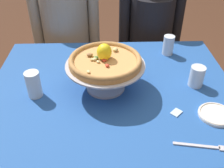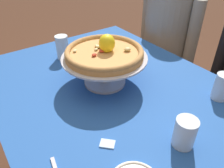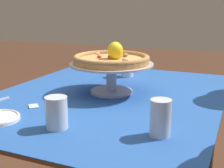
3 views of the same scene
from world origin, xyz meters
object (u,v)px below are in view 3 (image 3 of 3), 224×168
object	(u,v)px
pizza_stand	(111,72)
water_glass_side_left	(127,66)
water_glass_back_right	(160,120)
sugar_packet	(34,106)
pizza	(111,58)
water_glass_side_right	(57,115)

from	to	relation	value
pizza_stand	water_glass_side_left	xyz separation A→B (m)	(-0.34, -0.05, -0.04)
pizza_stand	water_glass_back_right	size ratio (longest dim) A/B	3.26
sugar_packet	water_glass_back_right	bearing A→B (deg)	82.60
pizza	water_glass_side_right	size ratio (longest dim) A/B	3.22
water_glass_back_right	water_glass_side_left	bearing A→B (deg)	-152.07
water_glass_back_right	water_glass_side_left	distance (m)	0.82
pizza_stand	pizza	distance (m)	0.06
pizza	sugar_packet	xyz separation A→B (m)	(0.31, -0.20, -0.16)
water_glass_back_right	water_glass_side_right	distance (m)	0.33
water_glass_back_right	sugar_packet	distance (m)	0.54
water_glass_back_right	pizza_stand	bearing A→B (deg)	-138.95
pizza	water_glass_side_right	xyz separation A→B (m)	(0.46, 0.01, -0.11)
water_glass_side_left	sugar_packet	bearing A→B (deg)	-12.87
sugar_packet	pizza_stand	bearing A→B (deg)	147.53
pizza_stand	water_glass_back_right	distance (m)	0.51
pizza	water_glass_side_left	world-z (taller)	pizza
pizza	water_glass_side_right	bearing A→B (deg)	0.75
pizza_stand	sugar_packet	bearing A→B (deg)	-32.47
pizza_stand	water_glass_side_left	bearing A→B (deg)	-171.63
pizza_stand	water_glass_side_right	world-z (taller)	pizza_stand
water_glass_side_right	water_glass_side_left	size ratio (longest dim) A/B	0.81
water_glass_side_right	water_glass_side_left	world-z (taller)	water_glass_side_left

